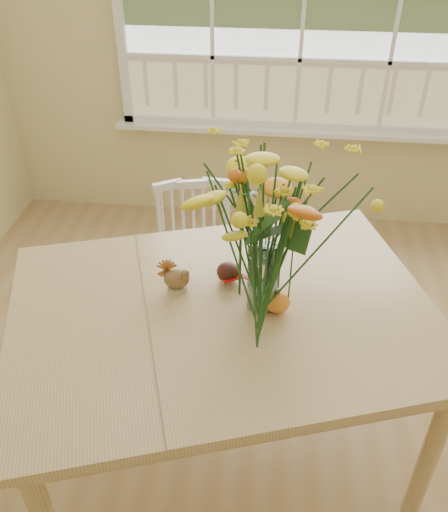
# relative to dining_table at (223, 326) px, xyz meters

# --- Properties ---
(floor) EXTENTS (4.00, 4.50, 0.01)m
(floor) POSITION_rel_dining_table_xyz_m (0.26, -0.21, -0.74)
(floor) COLOR #A98352
(floor) RESTS_ON ground
(wall_back) EXTENTS (4.00, 0.02, 2.70)m
(wall_back) POSITION_rel_dining_table_xyz_m (0.26, 2.04, 0.62)
(wall_back) COLOR beige
(wall_back) RESTS_ON floor
(dining_table) EXTENTS (1.81, 1.53, 0.82)m
(dining_table) POSITION_rel_dining_table_xyz_m (0.00, 0.00, 0.00)
(dining_table) COLOR tan
(dining_table) RESTS_ON floor
(windsor_chair) EXTENTS (0.47, 0.45, 0.85)m
(windsor_chair) POSITION_rel_dining_table_xyz_m (-0.24, 0.80, -0.25)
(windsor_chair) COLOR white
(windsor_chair) RESTS_ON floor
(flower_vase) EXTENTS (0.52, 0.52, 0.62)m
(flower_vase) POSITION_rel_dining_table_xyz_m (0.14, 0.04, 0.46)
(flower_vase) COLOR white
(flower_vase) RESTS_ON dining_table
(pumpkin) EXTENTS (0.10, 0.10, 0.07)m
(pumpkin) POSITION_rel_dining_table_xyz_m (0.19, 0.01, 0.13)
(pumpkin) COLOR orange
(pumpkin) RESTS_ON dining_table
(turkey_figurine) EXTENTS (0.11, 0.09, 0.12)m
(turkey_figurine) POSITION_rel_dining_table_xyz_m (-0.19, 0.09, 0.14)
(turkey_figurine) COLOR #CCB78C
(turkey_figurine) RESTS_ON dining_table
(dark_gourd) EXTENTS (0.12, 0.09, 0.08)m
(dark_gourd) POSITION_rel_dining_table_xyz_m (-0.00, 0.16, 0.13)
(dark_gourd) COLOR #38160F
(dark_gourd) RESTS_ON dining_table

